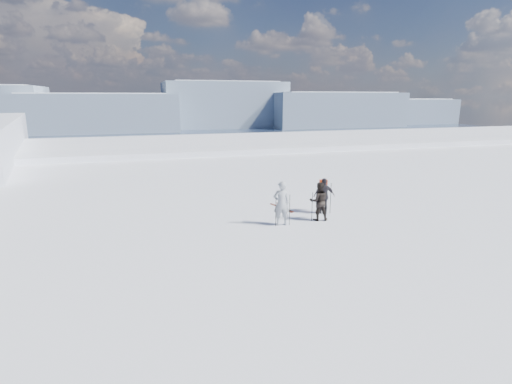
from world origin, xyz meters
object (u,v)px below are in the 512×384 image
skier_dark (319,201)px  skis_loose (283,208)px  skier_pack (324,196)px  skier_grey (281,203)px

skier_dark → skis_loose: bearing=-57.7°
skier_pack → skis_loose: skier_pack is taller
skier_grey → skier_pack: bearing=-151.1°
skier_dark → skier_pack: skier_dark is taller
skier_grey → skier_dark: (1.69, 0.17, -0.09)m
skis_loose → skier_pack: bearing=-43.4°
skier_grey → skis_loose: skier_grey is taller
skier_grey → skier_dark: 1.70m
skier_dark → skier_pack: (0.65, 0.83, -0.02)m
skier_pack → skier_dark: bearing=67.0°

